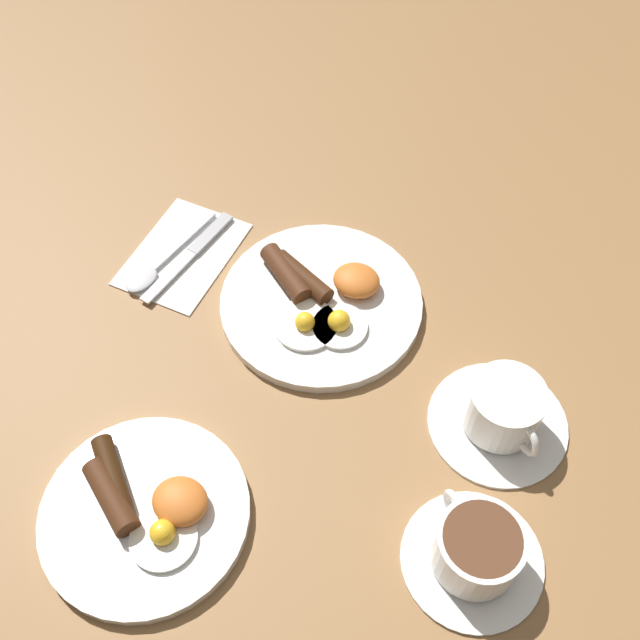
# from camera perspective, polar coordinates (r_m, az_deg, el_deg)

# --- Properties ---
(ground_plane) EXTENTS (3.00, 3.00, 0.00)m
(ground_plane) POSITION_cam_1_polar(r_m,az_deg,el_deg) (0.99, 0.09, 1.05)
(ground_plane) COLOR olive
(breakfast_plate_near) EXTENTS (0.27, 0.27, 0.04)m
(breakfast_plate_near) POSITION_cam_1_polar(r_m,az_deg,el_deg) (0.98, 0.09, 1.50)
(breakfast_plate_near) COLOR white
(breakfast_plate_near) RESTS_ON ground_plane
(breakfast_plate_far) EXTENTS (0.23, 0.23, 0.04)m
(breakfast_plate_far) POSITION_cam_1_polar(r_m,az_deg,el_deg) (0.86, -13.18, -13.96)
(breakfast_plate_far) COLOR white
(breakfast_plate_far) RESTS_ON ground_plane
(teacup_near) EXTENTS (0.17, 0.17, 0.07)m
(teacup_near) POSITION_cam_1_polar(r_m,az_deg,el_deg) (0.89, 13.73, -6.84)
(teacup_near) COLOR white
(teacup_near) RESTS_ON ground_plane
(teacup_far) EXTENTS (0.15, 0.15, 0.07)m
(teacup_far) POSITION_cam_1_polar(r_m,az_deg,el_deg) (0.82, 11.79, -16.81)
(teacup_far) COLOR white
(teacup_far) RESTS_ON ground_plane
(napkin) EXTENTS (0.13, 0.18, 0.01)m
(napkin) POSITION_cam_1_polar(r_m,az_deg,el_deg) (1.06, -10.55, 4.82)
(napkin) COLOR white
(napkin) RESTS_ON ground_plane
(knife) EXTENTS (0.04, 0.18, 0.01)m
(knife) POSITION_cam_1_polar(r_m,az_deg,el_deg) (1.05, -9.66, 5.16)
(knife) COLOR silver
(knife) RESTS_ON napkin
(spoon) EXTENTS (0.05, 0.18, 0.01)m
(spoon) POSITION_cam_1_polar(r_m,az_deg,el_deg) (1.04, -12.79, 3.68)
(spoon) COLOR silver
(spoon) RESTS_ON napkin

